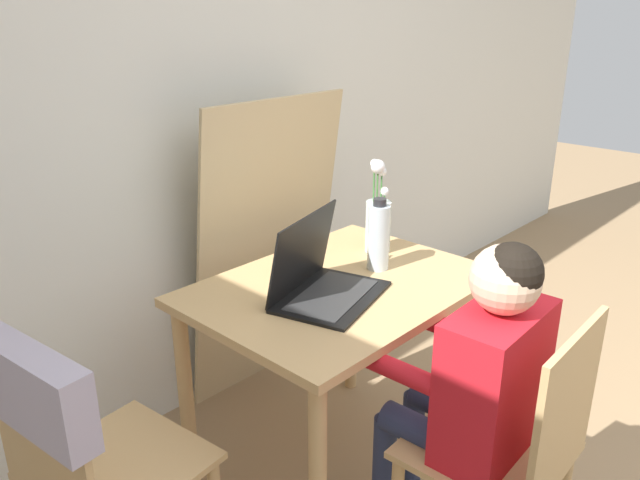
% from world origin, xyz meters
% --- Properties ---
extents(wall_back, '(6.40, 0.05, 2.50)m').
position_xyz_m(wall_back, '(0.00, 2.23, 1.25)').
color(wall_back, silver).
rests_on(wall_back, ground_plane).
extents(dining_table, '(0.95, 0.70, 0.73)m').
position_xyz_m(dining_table, '(-0.19, 1.48, 0.62)').
color(dining_table, tan).
rests_on(dining_table, ground_plane).
extents(chair_occupied, '(0.42, 0.42, 0.87)m').
position_xyz_m(chair_occupied, '(-0.25, 0.81, 0.46)').
color(chair_occupied, tan).
rests_on(chair_occupied, ground_plane).
extents(chair_spare, '(0.47, 0.44, 0.88)m').
position_xyz_m(chair_spare, '(-1.09, 1.54, 0.59)').
color(chair_spare, tan).
rests_on(chair_spare, ground_plane).
extents(person_seated, '(0.36, 0.43, 1.05)m').
position_xyz_m(person_seated, '(-0.26, 0.93, 0.66)').
color(person_seated, red).
rests_on(person_seated, ground_plane).
extents(laptop, '(0.42, 0.35, 0.26)m').
position_xyz_m(laptop, '(-0.30, 1.46, 0.79)').
color(laptop, black).
rests_on(laptop, dining_table).
extents(flower_vase, '(0.09, 0.09, 0.35)m').
position_xyz_m(flower_vase, '(0.12, 1.57, 0.85)').
color(flower_vase, silver).
rests_on(flower_vase, dining_table).
extents(water_bottle, '(0.07, 0.07, 0.25)m').
position_xyz_m(water_bottle, '(-0.01, 1.47, 0.85)').
color(water_bottle, silver).
rests_on(water_bottle, dining_table).
extents(cardboard_panel, '(0.72, 0.19, 1.26)m').
position_xyz_m(cardboard_panel, '(0.03, 2.08, 0.63)').
color(cardboard_panel, tan).
rests_on(cardboard_panel, ground_plane).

